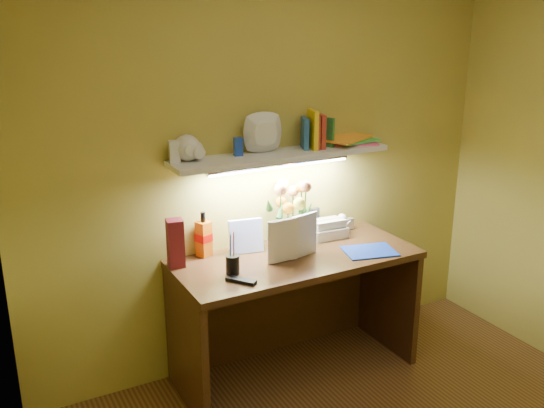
# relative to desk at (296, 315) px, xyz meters

# --- Properties ---
(desk) EXTENTS (1.40, 0.60, 0.75)m
(desk) POSITION_rel_desk_xyz_m (0.00, 0.00, 0.00)
(desk) COLOR #35180E
(desk) RESTS_ON ground
(flower_bouquet) EXTENTS (0.29, 0.29, 0.38)m
(flower_bouquet) POSITION_rel_desk_xyz_m (0.06, 0.17, 0.56)
(flower_bouquet) COLOR #080F3B
(flower_bouquet) RESTS_ON desk
(telephone) EXTENTS (0.23, 0.18, 0.13)m
(telephone) POSITION_rel_desk_xyz_m (0.32, 0.18, 0.44)
(telephone) COLOR beige
(telephone) RESTS_ON desk
(desk_clock) EXTENTS (0.08, 0.05, 0.07)m
(desk_clock) POSITION_rel_desk_xyz_m (0.51, 0.22, 0.41)
(desk_clock) COLOR silver
(desk_clock) RESTS_ON desk
(whisky_bottle) EXTENTS (0.09, 0.09, 0.26)m
(whisky_bottle) POSITION_rel_desk_xyz_m (-0.46, 0.25, 0.50)
(whisky_bottle) COLOR #C45708
(whisky_bottle) RESTS_ON desk
(whisky_box) EXTENTS (0.10, 0.10, 0.27)m
(whisky_box) POSITION_rel_desk_xyz_m (-0.65, 0.19, 0.51)
(whisky_box) COLOR maroon
(whisky_box) RESTS_ON desk
(pen_cup) EXTENTS (0.09, 0.09, 0.18)m
(pen_cup) POSITION_rel_desk_xyz_m (-0.42, -0.05, 0.46)
(pen_cup) COLOR black
(pen_cup) RESTS_ON desk
(art_card) EXTENTS (0.20, 0.07, 0.19)m
(art_card) POSITION_rel_desk_xyz_m (-0.22, 0.19, 0.47)
(art_card) COLOR white
(art_card) RESTS_ON desk
(tv_remote) EXTENTS (0.13, 0.16, 0.02)m
(tv_remote) POSITION_rel_desk_xyz_m (-0.43, -0.17, 0.38)
(tv_remote) COLOR black
(tv_remote) RESTS_ON desk
(blue_folder) EXTENTS (0.33, 0.28, 0.01)m
(blue_folder) POSITION_rel_desk_xyz_m (0.40, -0.14, 0.38)
(blue_folder) COLOR #183CB3
(blue_folder) RESTS_ON desk
(desk_book_a) EXTENTS (0.18, 0.04, 0.25)m
(desk_book_a) POSITION_rel_desk_xyz_m (-0.20, -0.03, 0.50)
(desk_book_a) COLOR silver
(desk_book_a) RESTS_ON desk
(desk_book_b) EXTENTS (0.18, 0.05, 0.25)m
(desk_book_b) POSITION_rel_desk_xyz_m (-0.04, -0.03, 0.50)
(desk_book_b) COLOR white
(desk_book_b) RESTS_ON desk
(wall_shelf) EXTENTS (1.32, 0.35, 0.26)m
(wall_shelf) POSITION_rel_desk_xyz_m (-0.02, 0.18, 0.96)
(wall_shelf) COLOR white
(wall_shelf) RESTS_ON ground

